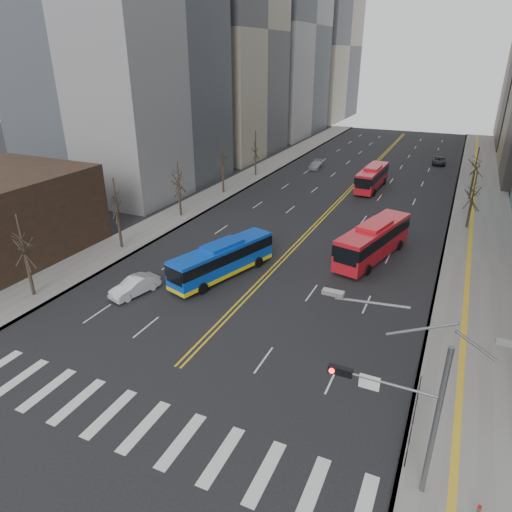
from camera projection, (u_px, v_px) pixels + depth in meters
ground at (127, 420)px, 24.95m from camera, size 220.00×220.00×0.00m
sidewalk_right at (481, 216)px, 55.66m from camera, size 7.00×130.00×0.15m
sidewalk_left at (233, 185)px, 68.53m from camera, size 5.00×130.00×0.15m
crosswalk at (127, 420)px, 24.95m from camera, size 26.70×4.00×0.01m
centerline at (357, 182)px, 70.61m from camera, size 0.55×100.00×0.01m
office_towers at (392, 14)px, 71.99m from camera, size 83.00×134.00×58.00m
signal_mast at (403, 400)px, 19.41m from camera, size 5.37×0.37×9.39m
pedestrian_railing at (414, 415)px, 24.18m from camera, size 0.06×6.06×1.02m
street_trees at (262, 176)px, 54.36m from camera, size 35.20×47.20×7.60m
blue_bus at (223, 259)px, 40.35m from camera, size 5.46×11.09×3.20m
red_bus_near at (373, 239)px, 43.73m from camera, size 5.28×11.77×3.63m
red_bus_far at (372, 176)px, 66.26m from camera, size 3.00×10.65×3.37m
car_white at (135, 286)px, 37.68m from camera, size 2.58×4.62×1.44m
car_dark_mid at (383, 236)px, 47.90m from camera, size 2.88×4.65×1.48m
car_silver at (316, 165)px, 78.52m from camera, size 2.19×4.58×1.29m
car_dark_far at (439, 161)px, 81.41m from camera, size 2.52×4.85×1.31m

